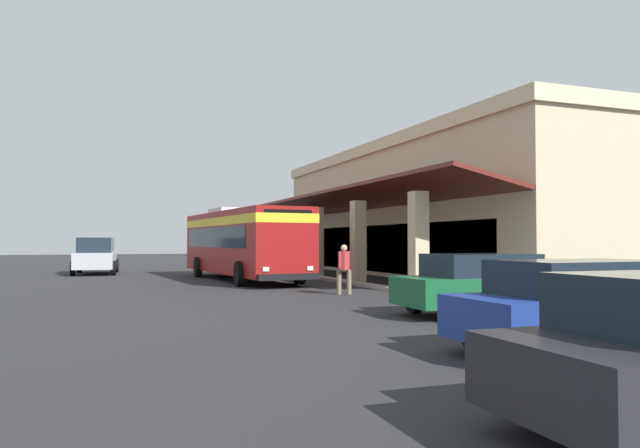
{
  "coord_description": "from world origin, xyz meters",
  "views": [
    {
      "loc": [
        26.43,
        -6.16,
        1.77
      ],
      "look_at": [
        3.52,
        2.42,
        2.49
      ],
      "focal_mm": 33.25,
      "sensor_mm": 36.0,
      "label": 1
    }
  ],
  "objects_px": {
    "parked_sedan_green": "(486,284)",
    "potted_palm": "(311,262)",
    "parked_suv_silver": "(96,255)",
    "transit_bus": "(242,240)",
    "parked_sedan_blue": "(585,306)",
    "pedestrian": "(344,267)"
  },
  "relations": [
    {
      "from": "parked_sedan_blue",
      "to": "pedestrian",
      "type": "bearing_deg",
      "value": 177.64
    },
    {
      "from": "transit_bus",
      "to": "parked_sedan_green",
      "type": "distance_m",
      "value": 14.95
    },
    {
      "from": "potted_palm",
      "to": "parked_sedan_green",
      "type": "bearing_deg",
      "value": -7.51
    },
    {
      "from": "transit_bus",
      "to": "parked_sedan_blue",
      "type": "xyz_separation_m",
      "value": [
        19.33,
        1.07,
        -1.1
      ]
    },
    {
      "from": "transit_bus",
      "to": "potted_palm",
      "type": "bearing_deg",
      "value": 134.17
    },
    {
      "from": "parked_suv_silver",
      "to": "parked_sedan_blue",
      "type": "bearing_deg",
      "value": 15.19
    },
    {
      "from": "parked_sedan_blue",
      "to": "parked_suv_silver",
      "type": "bearing_deg",
      "value": -164.81
    },
    {
      "from": "parked_suv_silver",
      "to": "parked_sedan_blue",
      "type": "distance_m",
      "value": 28.07
    },
    {
      "from": "transit_bus",
      "to": "parked_suv_silver",
      "type": "bearing_deg",
      "value": -141.01
    },
    {
      "from": "parked_sedan_green",
      "to": "potted_palm",
      "type": "bearing_deg",
      "value": 172.49
    },
    {
      "from": "parked_sedan_blue",
      "to": "pedestrian",
      "type": "distance_m",
      "value": 10.9
    },
    {
      "from": "parked_sedan_green",
      "to": "pedestrian",
      "type": "distance_m",
      "value": 6.33
    },
    {
      "from": "transit_bus",
      "to": "potted_palm",
      "type": "relative_size",
      "value": 4.61
    },
    {
      "from": "parked_sedan_green",
      "to": "potted_palm",
      "type": "height_order",
      "value": "potted_palm"
    },
    {
      "from": "parked_sedan_blue",
      "to": "potted_palm",
      "type": "height_order",
      "value": "potted_palm"
    },
    {
      "from": "parked_sedan_blue",
      "to": "potted_palm",
      "type": "distance_m",
      "value": 24.71
    },
    {
      "from": "transit_bus",
      "to": "parked_sedan_green",
      "type": "xyz_separation_m",
      "value": [
        14.68,
        2.59,
        -1.1
      ]
    },
    {
      "from": "parked_suv_silver",
      "to": "pedestrian",
      "type": "height_order",
      "value": "parked_suv_silver"
    },
    {
      "from": "pedestrian",
      "to": "parked_sedan_green",
      "type": "bearing_deg",
      "value": 9.74
    },
    {
      "from": "parked_suv_silver",
      "to": "parked_sedan_green",
      "type": "xyz_separation_m",
      "value": [
        22.44,
        8.87,
        -0.27
      ]
    },
    {
      "from": "parked_suv_silver",
      "to": "potted_palm",
      "type": "xyz_separation_m",
      "value": [
        2.72,
        11.47,
        -0.43
      ]
    },
    {
      "from": "transit_bus",
      "to": "pedestrian",
      "type": "distance_m",
      "value": 8.62
    }
  ]
}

